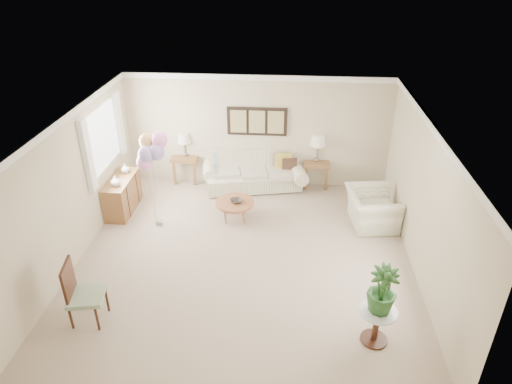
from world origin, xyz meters
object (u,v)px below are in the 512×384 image
at_px(accent_chair, 81,292).
at_px(coffee_table, 235,203).
at_px(armchair, 371,209).
at_px(balloon_cluster, 150,152).
at_px(sofa, 254,173).

bearing_deg(accent_chair, coffee_table, 57.69).
bearing_deg(armchair, coffee_table, 83.87).
distance_m(accent_chair, balloon_cluster, 2.92).
distance_m(sofa, accent_chair, 5.03).
bearing_deg(sofa, balloon_cluster, -134.27).
bearing_deg(balloon_cluster, accent_chair, -98.59).
relative_size(sofa, accent_chair, 2.47).
height_order(accent_chair, balloon_cluster, balloon_cluster).
distance_m(sofa, armchair, 2.88).
relative_size(accent_chair, balloon_cluster, 0.51).
distance_m(armchair, balloon_cluster, 4.51).
xyz_separation_m(coffee_table, balloon_cluster, (-1.53, -0.38, 1.27)).
bearing_deg(armchair, sofa, 53.47).
bearing_deg(sofa, accent_chair, -115.98).
height_order(armchair, accent_chair, accent_chair).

